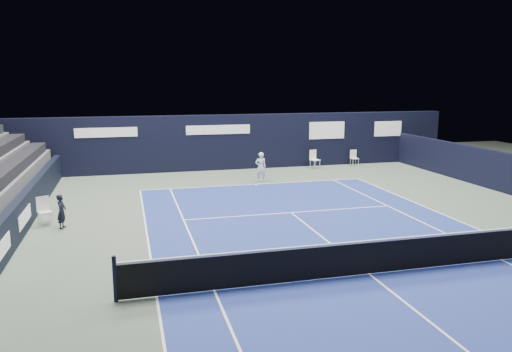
{
  "coord_description": "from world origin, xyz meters",
  "views": [
    {
      "loc": [
        -6.0,
        -11.18,
        5.0
      ],
      "look_at": [
        -1.12,
        7.44,
        1.3
      ],
      "focal_mm": 35.0,
      "sensor_mm": 36.0,
      "label": 1
    }
  ],
  "objects_px": {
    "folding_chair_back_a": "(314,158)",
    "line_judge_chair": "(44,209)",
    "tennis_net": "(370,256)",
    "tennis_player": "(261,167)",
    "folding_chair_back_b": "(354,157)"
  },
  "relations": [
    {
      "from": "folding_chair_back_a",
      "to": "line_judge_chair",
      "type": "distance_m",
      "value": 15.76
    },
    {
      "from": "folding_chair_back_a",
      "to": "tennis_net",
      "type": "xyz_separation_m",
      "value": [
        -4.46,
        -15.48,
        -0.09
      ]
    },
    {
      "from": "line_judge_chair",
      "to": "tennis_player",
      "type": "bearing_deg",
      "value": 6.76
    },
    {
      "from": "folding_chair_back_a",
      "to": "tennis_player",
      "type": "relative_size",
      "value": 0.7
    },
    {
      "from": "line_judge_chair",
      "to": "tennis_net",
      "type": "height_order",
      "value": "tennis_net"
    },
    {
      "from": "folding_chair_back_a",
      "to": "line_judge_chair",
      "type": "xyz_separation_m",
      "value": [
        -13.37,
        -8.34,
        -0.04
      ]
    },
    {
      "from": "folding_chair_back_a",
      "to": "line_judge_chair",
      "type": "bearing_deg",
      "value": -165.8
    },
    {
      "from": "folding_chair_back_a",
      "to": "tennis_player",
      "type": "xyz_separation_m",
      "value": [
        -4.03,
        -3.06,
        0.15
      ]
    },
    {
      "from": "tennis_net",
      "to": "tennis_player",
      "type": "height_order",
      "value": "tennis_player"
    },
    {
      "from": "folding_chair_back_a",
      "to": "line_judge_chair",
      "type": "height_order",
      "value": "folding_chair_back_a"
    },
    {
      "from": "folding_chair_back_a",
      "to": "tennis_player",
      "type": "bearing_deg",
      "value": -160.57
    },
    {
      "from": "folding_chair_back_b",
      "to": "line_judge_chair",
      "type": "distance_m",
      "value": 18.17
    },
    {
      "from": "tennis_net",
      "to": "folding_chair_back_a",
      "type": "bearing_deg",
      "value": 73.95
    },
    {
      "from": "folding_chair_back_a",
      "to": "tennis_net",
      "type": "bearing_deg",
      "value": -123.81
    },
    {
      "from": "line_judge_chair",
      "to": "tennis_player",
      "type": "distance_m",
      "value": 10.73
    }
  ]
}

